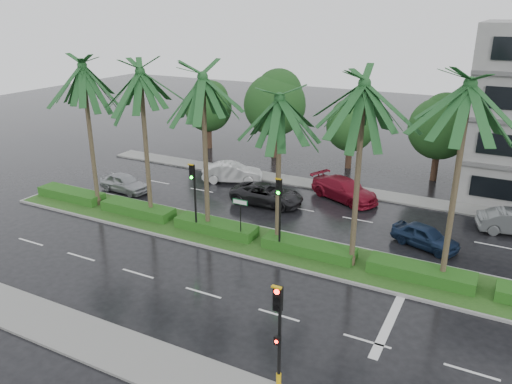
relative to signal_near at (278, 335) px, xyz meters
The scene contains 17 objects.
ground 11.42m from the signal_near, 122.58° to the left, with size 120.00×120.00×0.00m, color black.
near_sidewalk 6.53m from the signal_near, behind, with size 40.00×2.40×0.12m, color gray.
far_sidewalk 22.35m from the signal_near, 105.67° to the left, with size 40.00×2.00×0.12m, color gray.
median 12.24m from the signal_near, 120.00° to the left, with size 36.00×4.00×0.15m.
hedge 12.17m from the signal_near, 120.00° to the left, with size 35.20×1.40×0.60m.
lane_markings 9.76m from the signal_near, 108.30° to the left, with size 34.00×13.06×0.01m.
palm_row 14.10m from the signal_near, 124.86° to the left, with size 26.30×4.20×10.47m.
signal_near is the anchor object (origin of this frame).
signal_median_left 13.93m from the signal_near, 135.91° to the left, with size 0.34×0.42×4.36m.
signal_median_right 10.69m from the signal_near, 114.91° to the left, with size 0.34×0.42×4.36m.
street_sign 12.11m from the signal_near, 125.34° to the left, with size 0.95×0.09×2.60m.
bg_trees 27.83m from the signal_near, 103.62° to the left, with size 32.55×5.50×7.95m.
car_silver 23.34m from the signal_near, 144.41° to the left, with size 4.07×1.64×1.39m, color #9D9FA4.
car_white 23.21m from the signal_near, 124.01° to the left, with size 4.61×1.61×1.52m, color silver.
car_darkgrey 18.37m from the signal_near, 117.52° to the left, with size 5.07×2.34×1.41m, color black.
car_red 19.98m from the signal_near, 101.44° to the left, with size 5.23×2.13×1.52m, color maroon.
car_blue 14.72m from the signal_near, 80.14° to the left, with size 3.84×1.55×1.31m, color #172745.
Camera 1 is at (11.84, -22.22, 12.84)m, focal length 35.00 mm.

